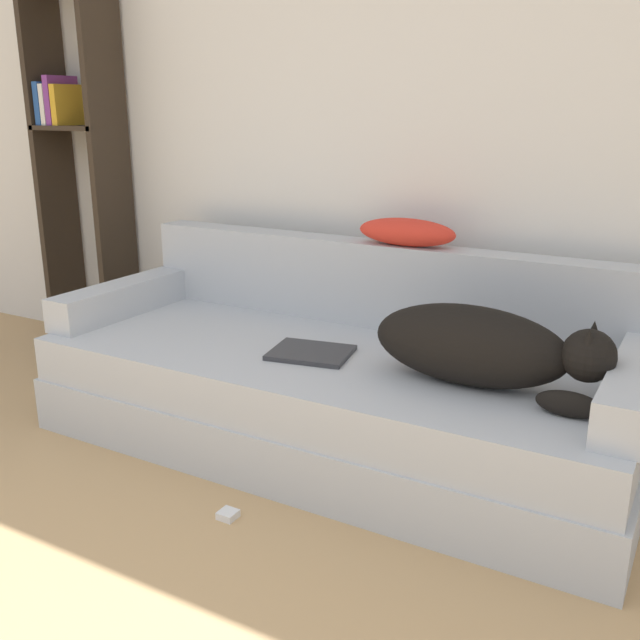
{
  "coord_description": "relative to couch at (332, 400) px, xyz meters",
  "views": [
    {
      "loc": [
        1.19,
        -0.0,
        1.3
      ],
      "look_at": [
        -0.04,
        2.18,
        0.55
      ],
      "focal_mm": 40.0,
      "sensor_mm": 36.0,
      "label": 1
    }
  ],
  "objects": [
    {
      "name": "wall_back",
      "position": [
        0.04,
        0.63,
        1.15
      ],
      "size": [
        7.7,
        0.06,
        2.7
      ],
      "color": "silver",
      "rests_on": "ground_plane"
    },
    {
      "name": "couch",
      "position": [
        0.0,
        0.0,
        0.0
      ],
      "size": [
        2.3,
        0.95,
        0.4
      ],
      "color": "#B2B7BC",
      "rests_on": "ground_plane"
    },
    {
      "name": "couch_backrest",
      "position": [
        0.0,
        0.41,
        0.38
      ],
      "size": [
        2.26,
        0.15,
        0.36
      ],
      "color": "#B2B7BC",
      "rests_on": "couch"
    },
    {
      "name": "couch_arm_left",
      "position": [
        -1.07,
        -0.01,
        0.27
      ],
      "size": [
        0.15,
        0.76,
        0.14
      ],
      "color": "#B2B7BC",
      "rests_on": "couch"
    },
    {
      "name": "couch_arm_right",
      "position": [
        1.07,
        -0.01,
        0.27
      ],
      "size": [
        0.15,
        0.76,
        0.14
      ],
      "color": "#B2B7BC",
      "rests_on": "couch"
    },
    {
      "name": "dog",
      "position": [
        0.6,
        -0.07,
        0.34
      ],
      "size": [
        0.8,
        0.27,
        0.27
      ],
      "color": "black",
      "rests_on": "couch"
    },
    {
      "name": "laptop",
      "position": [
        -0.05,
        -0.08,
        0.21
      ],
      "size": [
        0.33,
        0.29,
        0.02
      ],
      "rotation": [
        0.0,
        0.0,
        0.18
      ],
      "color": "#2D2D30",
      "rests_on": "couch"
    },
    {
      "name": "throw_pillow",
      "position": [
        0.13,
        0.4,
        0.61
      ],
      "size": [
        0.42,
        0.15,
        0.11
      ],
      "color": "red",
      "rests_on": "couch_backrest"
    },
    {
      "name": "bookshelf",
      "position": [
        -1.78,
        0.45,
        0.88
      ],
      "size": [
        0.46,
        0.26,
        1.92
      ],
      "color": "#2D2319",
      "rests_on": "ground_plane"
    },
    {
      "name": "power_adapter",
      "position": [
        -0.04,
        -0.63,
        -0.18
      ],
      "size": [
        0.06,
        0.06,
        0.03
      ],
      "color": "silver",
      "rests_on": "ground_plane"
    }
  ]
}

